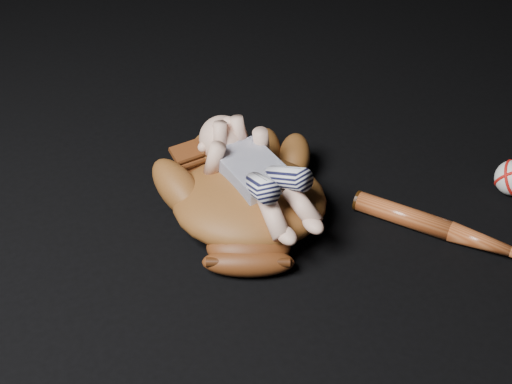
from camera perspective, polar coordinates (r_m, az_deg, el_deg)
baseball_glove at (r=1.35m, az=-0.54°, el=-0.21°), size 0.48×0.51×0.13m
newborn_baby at (r=1.31m, az=0.31°, el=1.57°), size 0.23×0.37×0.14m
baseball_bat at (r=1.38m, az=16.18°, el=-3.35°), size 0.31×0.34×0.04m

